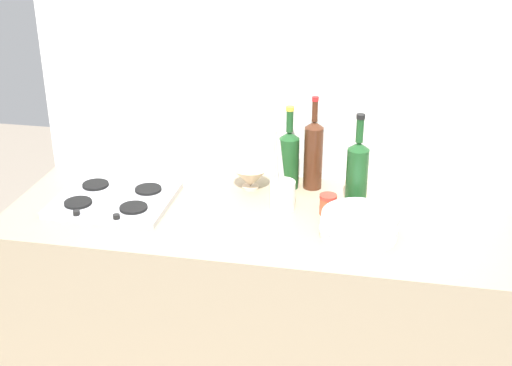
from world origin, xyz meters
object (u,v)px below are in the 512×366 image
at_px(stovetop_hob, 114,200).
at_px(utensil_crock, 282,192).
at_px(condiment_jar_front, 328,204).
at_px(plate_stack, 359,225).
at_px(wine_bottle_mid_left, 289,158).
at_px(mixing_bowl, 250,177).
at_px(wine_bottle_leftmost, 313,153).
at_px(wine_bottle_mid_right, 357,173).

relative_size(stovetop_hob, utensil_crock, 1.33).
xyz_separation_m(utensil_crock, condiment_jar_front, (0.17, -0.01, -0.03)).
bearing_deg(plate_stack, wine_bottle_mid_left, 130.47).
bearing_deg(utensil_crock, plate_stack, -27.65).
relative_size(wine_bottle_mid_left, utensil_crock, 1.03).
relative_size(plate_stack, mixing_bowl, 1.84).
relative_size(stovetop_hob, wine_bottle_leftmost, 1.15).
height_order(plate_stack, wine_bottle_leftmost, wine_bottle_leftmost).
relative_size(wine_bottle_mid_left, mixing_bowl, 2.30).
height_order(stovetop_hob, mixing_bowl, mixing_bowl).
distance_m(stovetop_hob, wine_bottle_mid_left, 0.67).
height_order(stovetop_hob, wine_bottle_leftmost, wine_bottle_leftmost).
xyz_separation_m(stovetop_hob, condiment_jar_front, (0.78, 0.06, 0.02)).
xyz_separation_m(wine_bottle_mid_right, mixing_bowl, (-0.41, 0.08, -0.09)).
bearing_deg(mixing_bowl, wine_bottle_mid_left, 15.64).
height_order(wine_bottle_leftmost, mixing_bowl, wine_bottle_leftmost).
bearing_deg(mixing_bowl, condiment_jar_front, -27.30).
relative_size(plate_stack, wine_bottle_leftmost, 0.72).
xyz_separation_m(plate_stack, mixing_bowl, (-0.43, 0.30, 0.01)).
xyz_separation_m(plate_stack, wine_bottle_leftmost, (-0.20, 0.35, 0.10)).
bearing_deg(stovetop_hob, wine_bottle_mid_left, 23.38).
height_order(wine_bottle_leftmost, utensil_crock, wine_bottle_leftmost).
distance_m(stovetop_hob, wine_bottle_leftmost, 0.77).
xyz_separation_m(wine_bottle_leftmost, utensil_crock, (-0.09, -0.21, -0.07)).
bearing_deg(mixing_bowl, plate_stack, -34.75).
distance_m(wine_bottle_mid_left, wine_bottle_mid_right, 0.29).
xyz_separation_m(stovetop_hob, mixing_bowl, (0.47, 0.22, 0.03)).
distance_m(utensil_crock, condiment_jar_front, 0.17).
bearing_deg(stovetop_hob, wine_bottle_leftmost, 21.68).
distance_m(wine_bottle_leftmost, mixing_bowl, 0.26).
bearing_deg(condiment_jar_front, wine_bottle_mid_right, 41.36).
relative_size(stovetop_hob, plate_stack, 1.61).
xyz_separation_m(wine_bottle_mid_left, mixing_bowl, (-0.14, -0.04, -0.08)).
relative_size(plate_stack, wine_bottle_mid_left, 0.80).
height_order(plate_stack, wine_bottle_mid_left, wine_bottle_mid_left).
relative_size(wine_bottle_leftmost, utensil_crock, 1.15).
bearing_deg(wine_bottle_leftmost, mixing_bowl, -166.79).
bearing_deg(condiment_jar_front, stovetop_hob, -175.49).
bearing_deg(utensil_crock, wine_bottle_mid_right, 14.98).
height_order(wine_bottle_mid_right, utensil_crock, wine_bottle_mid_right).
height_order(stovetop_hob, condiment_jar_front, condiment_jar_front).
distance_m(stovetop_hob, utensil_crock, 0.62).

